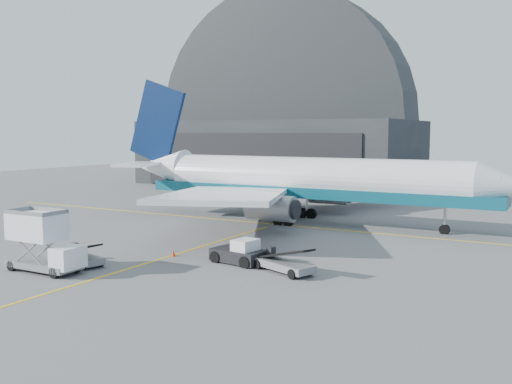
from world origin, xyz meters
The scene contains 9 objects.
ground centered at (0.00, 0.00, 0.00)m, with size 200.00×200.00×0.00m, color #565659.
taxi_lines centered at (0.00, 12.67, 0.01)m, with size 80.00×42.12×0.02m.
hangar centered at (-22.00, 64.95, 9.54)m, with size 50.00×28.30×28.00m.
airliner centered at (0.98, 22.86, 4.65)m, with size 47.35×45.91×16.62m.
catering_truck centered at (-4.77, -6.72, 2.10)m, with size 6.06×2.39×4.16m.
pushback_tug centered at (6.11, 2.47, 0.72)m, with size 4.45×2.99×1.92m.
belt_loader_a centered at (-4.18, -3.81, 0.57)m, with size 4.98×2.68×1.86m.
belt_loader_b centered at (10.19, 1.55, 0.63)m, with size 5.42×3.46×2.05m.
traffic_cone centered at (0.23, 1.83, 0.24)m, with size 0.36×0.36×0.52m.
Camera 1 is at (28.06, -33.97, 9.90)m, focal length 40.00 mm.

